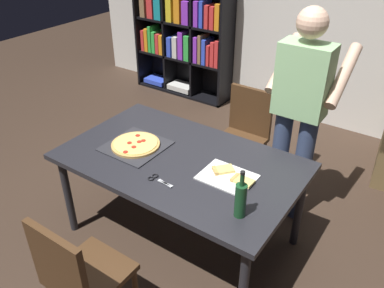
% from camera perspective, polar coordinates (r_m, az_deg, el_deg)
% --- Properties ---
extents(ground_plane, '(12.00, 12.00, 0.00)m').
position_cam_1_polar(ground_plane, '(3.35, -1.50, -12.90)').
color(ground_plane, '#38281E').
extents(back_wall, '(6.40, 0.10, 2.80)m').
position_cam_1_polar(back_wall, '(4.83, 17.70, 18.90)').
color(back_wall, silver).
rests_on(back_wall, ground_plane).
extents(dining_table, '(1.73, 1.05, 0.75)m').
position_cam_1_polar(dining_table, '(2.91, -1.68, -3.23)').
color(dining_table, '#232328').
rests_on(dining_table, ground_plane).
extents(chair_near_camera, '(0.42, 0.42, 0.90)m').
position_cam_1_polar(chair_near_camera, '(2.49, -16.08, -17.40)').
color(chair_near_camera, '#472D19').
rests_on(chair_near_camera, ground_plane).
extents(chair_far_side, '(0.42, 0.42, 0.90)m').
position_cam_1_polar(chair_far_side, '(3.74, 7.51, 1.91)').
color(chair_far_side, '#472D19').
rests_on(chair_far_side, ground_plane).
extents(bookshelf, '(1.40, 0.35, 1.95)m').
position_cam_1_polar(bookshelf, '(5.46, -1.38, 17.67)').
color(bookshelf, black).
rests_on(bookshelf, ground_plane).
extents(person_serving_pizza, '(0.55, 0.54, 1.75)m').
position_cam_1_polar(person_serving_pizza, '(3.15, 15.21, 5.10)').
color(person_serving_pizza, '#38476B').
rests_on(person_serving_pizza, ground_plane).
extents(pepperoni_pizza_on_tray, '(0.43, 0.43, 0.04)m').
position_cam_1_polar(pepperoni_pizza_on_tray, '(3.03, -8.08, -0.13)').
color(pepperoni_pizza_on_tray, '#2D2D33').
rests_on(pepperoni_pizza_on_tray, dining_table).
extents(pizza_slices_on_towel, '(0.37, 0.28, 0.03)m').
position_cam_1_polar(pizza_slices_on_towel, '(2.69, 5.30, -4.63)').
color(pizza_slices_on_towel, white).
rests_on(pizza_slices_on_towel, dining_table).
extents(wine_bottle, '(0.07, 0.07, 0.32)m').
position_cam_1_polar(wine_bottle, '(2.33, 6.98, -7.88)').
color(wine_bottle, '#194723').
rests_on(wine_bottle, dining_table).
extents(kitchen_scissors, '(0.20, 0.09, 0.01)m').
position_cam_1_polar(kitchen_scissors, '(2.67, -4.98, -5.06)').
color(kitchen_scissors, silver).
rests_on(kitchen_scissors, dining_table).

